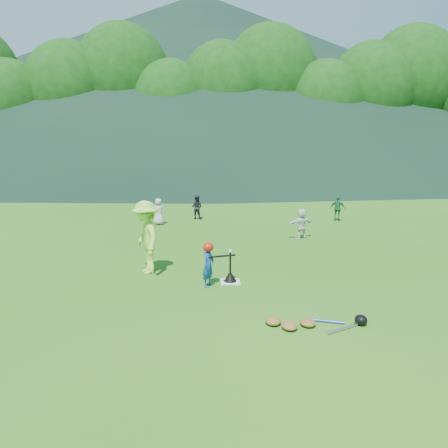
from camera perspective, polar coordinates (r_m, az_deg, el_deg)
The scene contains 15 objects.
ground at distance 10.20m, azimuth 0.82°, elevation -7.58°, with size 120.00×120.00×0.00m, color #255D15.
home_plate at distance 10.19m, azimuth 0.82°, elevation -7.53°, with size 0.45×0.45×0.02m, color silver.
baseball at distance 9.99m, azimuth 0.83°, elevation -3.56°, with size 0.08×0.08×0.08m, color white.
batter_child at distance 9.76m, azimuth -2.07°, elevation -5.39°, with size 0.36×0.24×0.99m, color #154494.
adult_coach at distance 10.84m, azimuth -10.15°, elevation -1.71°, with size 1.16×0.67×1.80m, color #A5E443.
fielder_a at distance 17.23m, azimuth -8.55°, elevation 1.62°, with size 0.51×0.33×1.04m, color #BABABA.
fielder_b at distance 18.37m, azimuth -3.58°, elevation 2.20°, with size 0.48×0.38×1.00m, color black.
fielder_c at distance 18.46m, azimuth 14.64°, elevation 1.99°, with size 0.61×0.25×1.04m, color #1F6A3E.
fielder_d at distance 14.79m, azimuth 10.08°, elevation 0.04°, with size 0.95×0.30×1.02m, color silver.
batting_tee at distance 10.16m, azimuth 0.82°, elevation -6.89°, with size 0.30×0.30×0.68m.
batter_gear at distance 9.65m, azimuth -1.94°, elevation -3.13°, with size 0.73×0.26×0.35m.
equipment_pile at distance 8.00m, azimuth 10.91°, elevation -12.53°, with size 1.80×0.68×0.19m.
outfield_fence at distance 37.75m, azimuth -2.25°, elevation 6.85°, with size 70.07×0.08×1.33m.
tree_line at distance 43.79m, azimuth -2.19°, elevation 17.21°, with size 70.04×11.40×14.82m.
distant_hills at distance 92.49m, azimuth -7.96°, elevation 17.87°, with size 155.00×140.00×32.00m.
Camera 1 is at (-0.70, -9.66, 3.19)m, focal length 35.00 mm.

